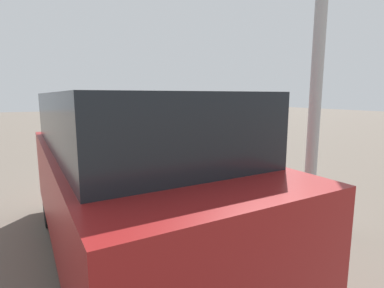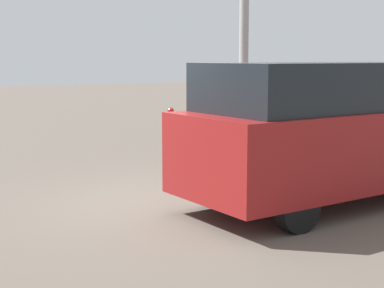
# 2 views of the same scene
# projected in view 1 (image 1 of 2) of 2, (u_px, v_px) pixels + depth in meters

# --- Properties ---
(ground_plane) EXTENTS (80.00, 80.00, 0.00)m
(ground_plane) POSITION_uv_depth(u_px,v_px,m) (166.00, 194.00, 6.62)
(ground_plane) COLOR #60564C
(parking_meter_near) EXTENTS (0.21, 0.14, 1.46)m
(parking_meter_near) POSITION_uv_depth(u_px,v_px,m) (190.00, 147.00, 6.40)
(parking_meter_near) COLOR #4C4C4C
(parking_meter_near) RESTS_ON ground
(parking_meter_far) EXTENTS (0.21, 0.14, 1.40)m
(parking_meter_far) POSITION_uv_depth(u_px,v_px,m) (118.00, 124.00, 12.16)
(parking_meter_far) COLOR #4C4C4C
(parking_meter_far) RESTS_ON ground
(lamp_post) EXTENTS (0.44, 0.44, 5.96)m
(lamp_post) POSITION_uv_depth(u_px,v_px,m) (316.00, 95.00, 4.71)
(lamp_post) COLOR beige
(lamp_post) RESTS_ON ground
(parked_van) EXTENTS (5.05, 2.17, 2.20)m
(parked_van) POSITION_uv_depth(u_px,v_px,m) (128.00, 171.00, 3.98)
(parked_van) COLOR maroon
(parked_van) RESTS_ON ground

